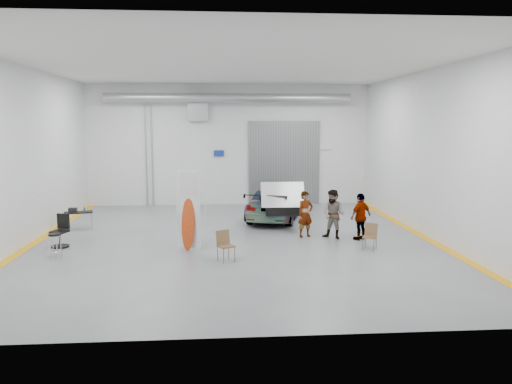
{
  "coord_description": "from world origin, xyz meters",
  "views": [
    {
      "loc": [
        -0.51,
        -17.07,
        4.06
      ],
      "look_at": [
        0.88,
        1.56,
        1.5
      ],
      "focal_mm": 35.0,
      "sensor_mm": 36.0,
      "label": 1
    }
  ],
  "objects": [
    {
      "name": "person_c",
      "position": [
        4.45,
        -0.18,
        0.83
      ],
      "size": [
        1.02,
        0.85,
        1.66
      ],
      "primitive_type": "imported",
      "rotation": [
        0.0,
        0.0,
        3.71
      ],
      "color": "brown",
      "rests_on": "ground"
    },
    {
      "name": "person_b",
      "position": [
        3.53,
        0.05,
        0.88
      ],
      "size": [
        1.08,
        1.04,
        1.76
      ],
      "primitive_type": "imported",
      "rotation": [
        0.0,
        0.0,
        -0.65
      ],
      "color": "slate",
      "rests_on": "ground"
    },
    {
      "name": "sedan_car",
      "position": [
        1.92,
        3.96,
        0.71
      ],
      "size": [
        3.33,
        5.28,
        1.43
      ],
      "primitive_type": "imported",
      "rotation": [
        0.0,
        0.0,
        2.85
      ],
      "color": "silver",
      "rests_on": "ground"
    },
    {
      "name": "folding_chair_near",
      "position": [
        -0.32,
        -2.64,
        0.29
      ],
      "size": [
        0.58,
        0.62,
        0.91
      ],
      "rotation": [
        0.0,
        0.0,
        0.49
      ],
      "color": "brown",
      "rests_on": "ground"
    },
    {
      "name": "surfboard_display",
      "position": [
        -1.41,
        -1.27,
        1.12
      ],
      "size": [
        0.73,
        0.43,
        2.77
      ],
      "rotation": [
        0.0,
        0.0,
        -0.4
      ],
      "color": "white",
      "rests_on": "ground"
    },
    {
      "name": "office_chair",
      "position": [
        -5.78,
        -0.45,
        0.47
      ],
      "size": [
        0.6,
        0.63,
        1.07
      ],
      "rotation": [
        0.0,
        0.0,
        -0.34
      ],
      "color": "black",
      "rests_on": "ground"
    },
    {
      "name": "ground",
      "position": [
        0.0,
        0.0,
        0.0
      ],
      "size": [
        16.0,
        16.0,
        0.0
      ],
      "primitive_type": "plane",
      "color": "slate",
      "rests_on": "ground"
    },
    {
      "name": "folding_chair_far",
      "position": [
        4.32,
        -1.67,
        0.27
      ],
      "size": [
        0.55,
        0.6,
        0.86
      ],
      "rotation": [
        0.0,
        0.0,
        -0.52
      ],
      "color": "brown",
      "rests_on": "ground"
    },
    {
      "name": "shop_stool",
      "position": [
        -5.47,
        -1.95,
        0.39
      ],
      "size": [
        0.4,
        0.4,
        0.78
      ],
      "rotation": [
        0.0,
        0.0,
        0.05
      ],
      "color": "black",
      "rests_on": "ground"
    },
    {
      "name": "trunk_lid",
      "position": [
        1.92,
        1.76,
        1.45
      ],
      "size": [
        1.66,
        1.01,
        0.04
      ],
      "primitive_type": "cube",
      "color": "silver",
      "rests_on": "sedan_car"
    },
    {
      "name": "work_table",
      "position": [
        -6.03,
        2.45,
        0.67
      ],
      "size": [
        1.15,
        0.76,
        0.86
      ],
      "rotation": [
        0.0,
        0.0,
        0.23
      ],
      "color": "#94989C",
      "rests_on": "ground"
    },
    {
      "name": "room_shell",
      "position": [
        0.24,
        2.22,
        4.08
      ],
      "size": [
        14.02,
        16.18,
        6.01
      ],
      "color": "silver",
      "rests_on": "ground"
    },
    {
      "name": "person_a",
      "position": [
        2.58,
        0.41,
        0.83
      ],
      "size": [
        0.71,
        0.59,
        1.67
      ],
      "primitive_type": "imported",
      "rotation": [
        0.0,
        0.0,
        0.37
      ],
      "color": "#836047",
      "rests_on": "ground"
    }
  ]
}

